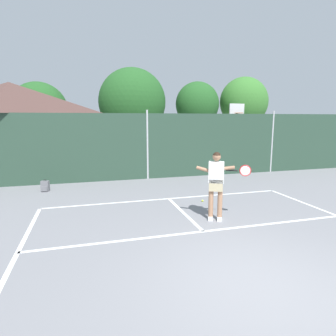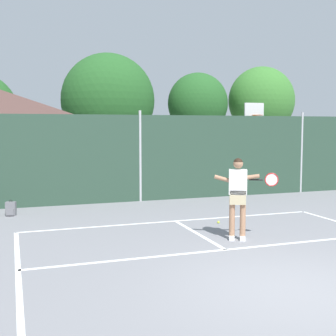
% 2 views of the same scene
% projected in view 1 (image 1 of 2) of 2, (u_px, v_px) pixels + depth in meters
% --- Properties ---
extents(ground_plane, '(120.00, 120.00, 0.00)m').
position_uv_depth(ground_plane, '(263.00, 289.00, 4.63)').
color(ground_plane, gray).
extents(court_markings, '(8.30, 11.10, 0.01)m').
position_uv_depth(court_markings, '(242.00, 269.00, 5.25)').
color(court_markings, white).
rests_on(court_markings, ground).
extents(chainlink_fence, '(26.09, 0.09, 3.10)m').
position_uv_depth(chainlink_fence, '(147.00, 146.00, 12.91)').
color(chainlink_fence, '#284233').
rests_on(chainlink_fence, ground).
extents(basketball_hoop, '(0.90, 0.67, 3.55)m').
position_uv_depth(basketball_hoop, '(236.00, 126.00, 16.27)').
color(basketball_hoop, '#9E9EA3').
rests_on(basketball_hoop, ground).
extents(clubhouse_building, '(6.55, 5.26, 4.46)m').
position_uv_depth(clubhouse_building, '(12.00, 127.00, 14.14)').
color(clubhouse_building, silver).
rests_on(clubhouse_building, ground).
extents(treeline_backdrop, '(25.56, 4.46, 6.58)m').
position_uv_depth(treeline_backdrop, '(100.00, 102.00, 20.64)').
color(treeline_backdrop, brown).
rests_on(treeline_backdrop, ground).
extents(tennis_player, '(1.36, 0.59, 1.85)m').
position_uv_depth(tennis_player, '(217.00, 180.00, 7.59)').
color(tennis_player, silver).
rests_on(tennis_player, ground).
extents(tennis_ball, '(0.07, 0.07, 0.07)m').
position_uv_depth(tennis_ball, '(203.00, 201.00, 9.49)').
color(tennis_ball, '#CCE033').
rests_on(tennis_ball, ground).
extents(backpack_grey, '(0.31, 0.29, 0.46)m').
position_uv_depth(backpack_grey, '(45.00, 186.00, 10.81)').
color(backpack_grey, slate).
rests_on(backpack_grey, ground).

